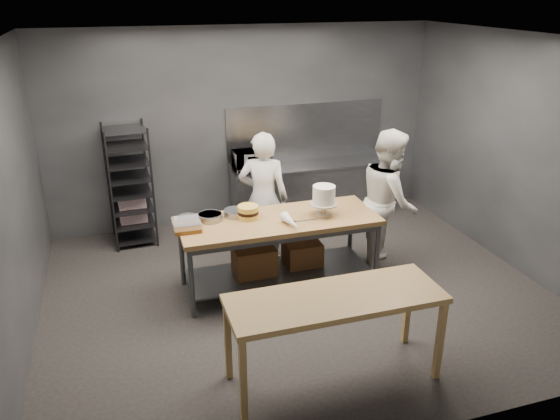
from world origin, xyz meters
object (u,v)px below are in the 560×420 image
object	(u,v)px
near_counter	(335,304)
microwave	(251,160)
speed_rack	(130,186)
frosted_cake_stand	(324,197)
work_table	(277,244)
chef_right	(389,201)
chef_behind	(263,198)
layer_cake	(248,212)

from	to	relation	value
near_counter	microwave	size ratio (longest dim) A/B	3.69
speed_rack	frosted_cake_stand	world-z (taller)	speed_rack
frosted_cake_stand	near_counter	bearing A→B (deg)	-108.13
work_table	frosted_cake_stand	distance (m)	0.82
work_table	chef_right	world-z (taller)	chef_right
work_table	near_counter	world-z (taller)	work_table
chef_behind	chef_right	world-z (taller)	chef_right
work_table	speed_rack	size ratio (longest dim) A/B	1.37
frosted_cake_stand	microwave	bearing A→B (deg)	100.23
work_table	speed_rack	world-z (taller)	speed_rack
microwave	chef_behind	bearing A→B (deg)	-97.47
speed_rack	chef_behind	distance (m)	2.01
near_counter	chef_behind	distance (m)	2.57
near_counter	microwave	distance (m)	3.81
near_counter	microwave	bearing A→B (deg)	86.87
chef_right	layer_cake	xyz separation A→B (m)	(-1.87, 0.02, 0.06)
work_table	speed_rack	bearing A→B (deg)	130.97
microwave	work_table	bearing A→B (deg)	-95.66
chef_right	frosted_cake_stand	world-z (taller)	chef_right
near_counter	chef_right	distance (m)	2.46
layer_cake	chef_behind	bearing A→B (deg)	59.91
microwave	frosted_cake_stand	xyz separation A→B (m)	(0.37, -2.04, 0.11)
work_table	chef_behind	size ratio (longest dim) A/B	1.33
chef_behind	frosted_cake_stand	distance (m)	1.01
chef_behind	layer_cake	world-z (taller)	chef_behind
near_counter	chef_right	xyz separation A→B (m)	(1.55, 1.91, 0.12)
chef_right	frosted_cake_stand	bearing A→B (deg)	119.85
speed_rack	work_table	bearing A→B (deg)	-49.03
near_counter	layer_cake	distance (m)	1.97
frosted_cake_stand	work_table	bearing A→B (deg)	171.11
chef_right	microwave	xyz separation A→B (m)	(-1.34, 1.88, 0.11)
speed_rack	chef_right	distance (m)	3.63
chef_right	frosted_cake_stand	xyz separation A→B (m)	(-0.97, -0.16, 0.22)
work_table	near_counter	xyz separation A→B (m)	(-0.01, -1.84, 0.24)
chef_right	microwave	distance (m)	2.31
work_table	chef_right	size ratio (longest dim) A/B	1.28
work_table	microwave	world-z (taller)	microwave
near_counter	layer_cake	bearing A→B (deg)	99.40
microwave	frosted_cake_stand	bearing A→B (deg)	-79.77
chef_behind	layer_cake	bearing A→B (deg)	82.84
chef_behind	chef_right	xyz separation A→B (m)	(1.50, -0.66, 0.04)
speed_rack	layer_cake	world-z (taller)	speed_rack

